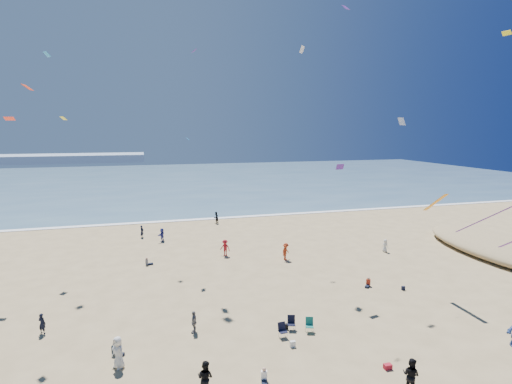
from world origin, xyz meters
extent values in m
cube|color=#476B84|center=(0.00, 95.00, 0.03)|extent=(220.00, 100.00, 0.06)
cube|color=white|center=(0.00, 45.00, 0.04)|extent=(220.00, 1.20, 0.08)
cube|color=#7A8EA8|center=(-60.00, 170.00, 1.60)|extent=(110.00, 20.00, 3.20)
ellipsoid|color=tan|center=(34.00, 18.00, 0.66)|extent=(10.00, 22.00, 2.20)
imported|color=silver|center=(-6.49, 7.50, 0.95)|extent=(1.05, 1.11, 1.90)
imported|color=black|center=(5.26, 41.86, 0.87)|extent=(1.08, 1.05, 1.75)
imported|color=black|center=(-11.73, 13.03, 0.73)|extent=(0.63, 0.56, 1.45)
imported|color=black|center=(-1.95, 3.73, 0.95)|extent=(1.17, 1.14, 1.90)
imported|color=slate|center=(-1.74, 10.39, 0.78)|extent=(0.67, 0.99, 1.56)
imported|color=#343A90|center=(-2.87, 34.17, 0.83)|extent=(1.14, 1.59, 1.66)
imported|color=black|center=(8.57, 1.04, 0.95)|extent=(1.08, 1.16, 1.90)
imported|color=black|center=(-5.28, 36.61, 0.81)|extent=(0.63, 0.70, 1.61)
imported|color=silver|center=(21.39, 22.89, 0.73)|extent=(0.71, 0.84, 1.46)
imported|color=maroon|center=(3.59, 26.44, 0.90)|extent=(1.34, 1.25, 1.81)
imported|color=#A13317|center=(9.55, 23.30, 0.92)|extent=(1.34, 1.29, 1.84)
cube|color=silver|center=(4.12, 6.86, 0.20)|extent=(0.35, 0.20, 0.40)
cube|color=black|center=(4.48, 9.15, 0.19)|extent=(0.30, 0.22, 0.38)
cube|color=#A61728|center=(8.61, 3.14, 0.15)|extent=(0.45, 0.30, 0.30)
cube|color=black|center=(16.63, 12.89, 0.17)|extent=(0.28, 0.18, 0.34)
cube|color=#67208B|center=(0.42, 24.33, 21.19)|extent=(0.42, 0.83, 0.32)
cube|color=white|center=(17.08, 15.06, 14.49)|extent=(0.60, 0.39, 0.65)
cube|color=#50218F|center=(11.19, 14.79, 10.71)|extent=(0.80, 0.34, 0.47)
cube|color=#662B92|center=(13.94, 19.99, 24.93)|extent=(0.73, 0.71, 0.46)
cube|color=red|center=(-11.68, 14.28, 16.50)|extent=(0.60, 0.81, 0.39)
cube|color=blue|center=(-0.41, 24.36, 12.89)|extent=(0.45, 0.72, 0.27)
cube|color=silver|center=(10.44, 21.87, 21.37)|extent=(0.69, 0.68, 0.64)
cube|color=#2480C4|center=(-11.03, 17.60, 19.17)|extent=(0.59, 0.65, 0.35)
cube|color=yellow|center=(27.19, 14.72, 22.33)|extent=(0.40, 0.88, 0.38)
cube|color=yellow|center=(-12.03, 27.87, 14.87)|extent=(0.70, 0.69, 0.35)
cube|color=#FF3C2A|center=(-15.62, 23.90, 14.72)|extent=(0.90, 0.53, 0.31)
cube|color=orange|center=(18.56, 11.98, 7.80)|extent=(0.35, 2.64, 1.87)
cube|color=#642597|center=(12.50, 0.69, 9.39)|extent=(0.35, 3.30, 2.33)
camera|label=1|loc=(-4.50, -15.36, 13.80)|focal=28.00mm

